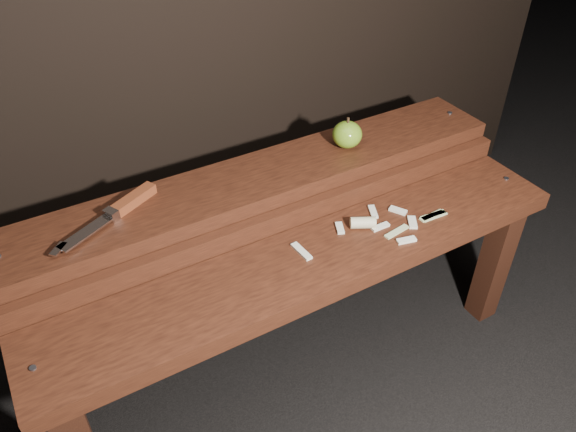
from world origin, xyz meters
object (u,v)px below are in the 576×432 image
bench_front_tier (317,282)px  knife (122,207)px  bench_rear_tier (265,204)px  apple (347,134)px

bench_front_tier → knife: size_ratio=4.92×
bench_front_tier → bench_rear_tier: 0.23m
bench_front_tier → knife: (-0.32, 0.25, 0.16)m
bench_rear_tier → apple: apple is taller
bench_rear_tier → apple: 0.26m
bench_front_tier → bench_rear_tier: size_ratio=1.00×
bench_rear_tier → knife: size_ratio=4.92×
bench_rear_tier → knife: (-0.32, 0.02, 0.10)m
bench_rear_tier → apple: size_ratio=15.69×
bench_front_tier → knife: knife is taller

